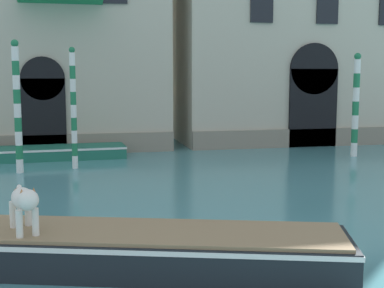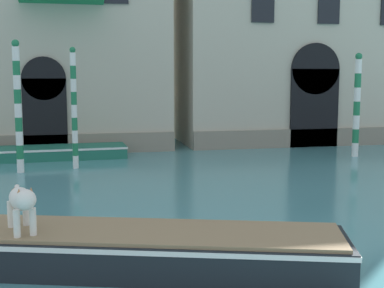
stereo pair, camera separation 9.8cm
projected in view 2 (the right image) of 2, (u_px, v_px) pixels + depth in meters
boat_foreground at (139, 248)px, 9.05m from camera, size 7.20×3.69×0.69m
dog_on_deck at (22, 201)px, 8.79m from camera, size 0.57×1.22×0.83m
boat_moored_near_palazzo at (47, 152)px, 20.72m from camera, size 6.14×1.81×0.48m
mooring_pole_0 at (357, 105)px, 21.13m from camera, size 0.27×0.27×4.10m
mooring_pole_1 at (18, 106)px, 17.65m from camera, size 0.25×0.25×4.40m
mooring_pole_2 at (74, 108)px, 18.48m from camera, size 0.21×0.21×4.20m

